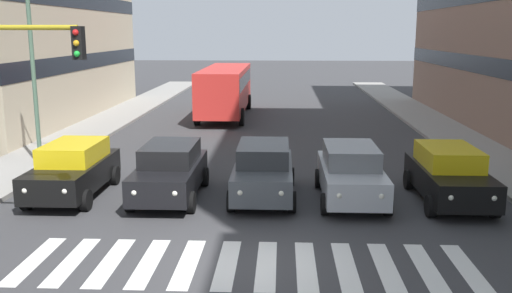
{
  "coord_description": "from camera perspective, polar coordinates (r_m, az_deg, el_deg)",
  "views": [
    {
      "loc": [
        -0.78,
        11.89,
        5.22
      ],
      "look_at": [
        0.11,
        -6.76,
        1.35
      ],
      "focal_mm": 39.18,
      "sensor_mm": 36.0,
      "label": 1
    }
  ],
  "objects": [
    {
      "name": "car_3",
      "position": [
        17.91,
        -8.76,
        -2.44
      ],
      "size": [
        2.02,
        4.44,
        1.72
      ],
      "color": "black",
      "rests_on": "ground_plane"
    },
    {
      "name": "bus_behind_traffic",
      "position": [
        34.91,
        -3.13,
        6.16
      ],
      "size": [
        2.78,
        10.5,
        3.0
      ],
      "color": "red",
      "rests_on": "ground_plane"
    },
    {
      "name": "car_0",
      "position": [
        18.26,
        19.08,
        -2.69
      ],
      "size": [
        2.02,
        4.44,
        1.72
      ],
      "color": "black",
      "rests_on": "ground_plane"
    },
    {
      "name": "car_2",
      "position": [
        17.72,
        0.76,
        -2.46
      ],
      "size": [
        2.02,
        4.44,
        1.72
      ],
      "color": "#474C51",
      "rests_on": "ground_plane"
    },
    {
      "name": "car_1",
      "position": [
        17.69,
        9.65,
        -2.65
      ],
      "size": [
        2.02,
        4.44,
        1.72
      ],
      "color": "#B2B7BC",
      "rests_on": "ground_plane"
    },
    {
      "name": "ground_plane",
      "position": [
        13.01,
        -0.96,
        -11.95
      ],
      "size": [
        180.0,
        180.0,
        0.0
      ],
      "primitive_type": "plane",
      "color": "#38383A"
    },
    {
      "name": "crosswalk_markings",
      "position": [
        13.01,
        -0.96,
        -11.93
      ],
      "size": [
        10.35,
        2.8,
        0.01
      ],
      "color": "silver",
      "rests_on": "ground_plane"
    },
    {
      "name": "car_4",
      "position": [
        18.84,
        -18.15,
        -2.19
      ],
      "size": [
        2.02,
        4.44,
        1.72
      ],
      "color": "black",
      "rests_on": "ground_plane"
    },
    {
      "name": "street_lamp_right",
      "position": [
        22.32,
        -20.97,
        8.74
      ],
      "size": [
        2.52,
        0.28,
        6.93
      ],
      "color": "#4C6B56",
      "rests_on": "sidewalk_right"
    }
  ]
}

